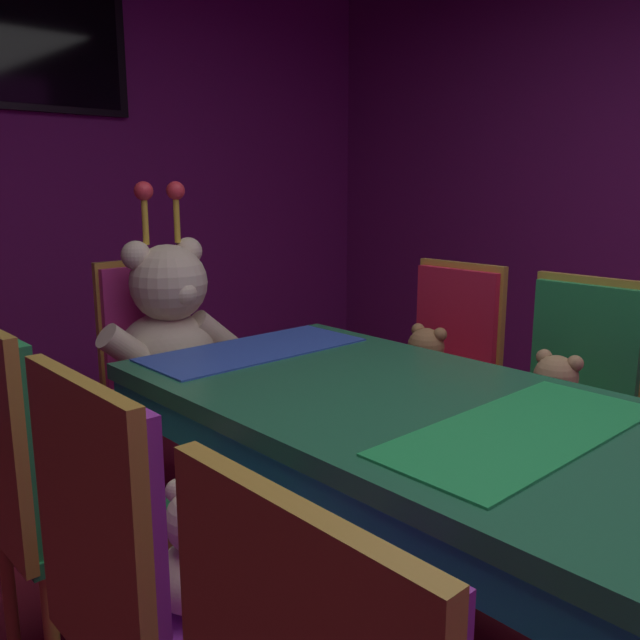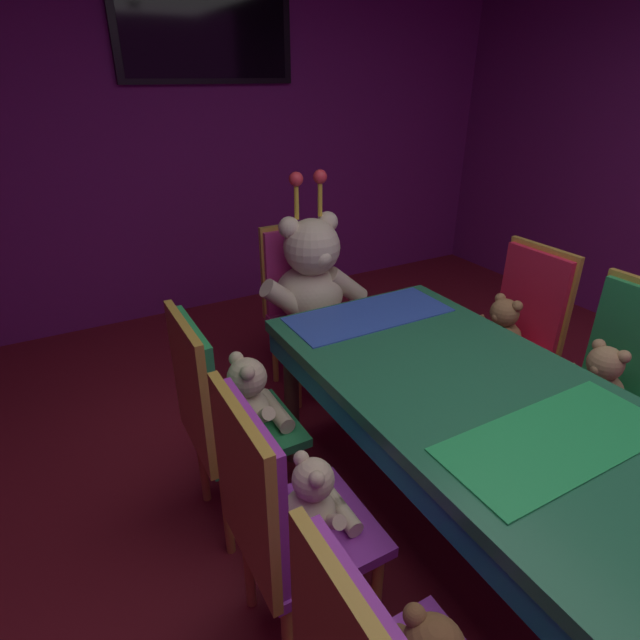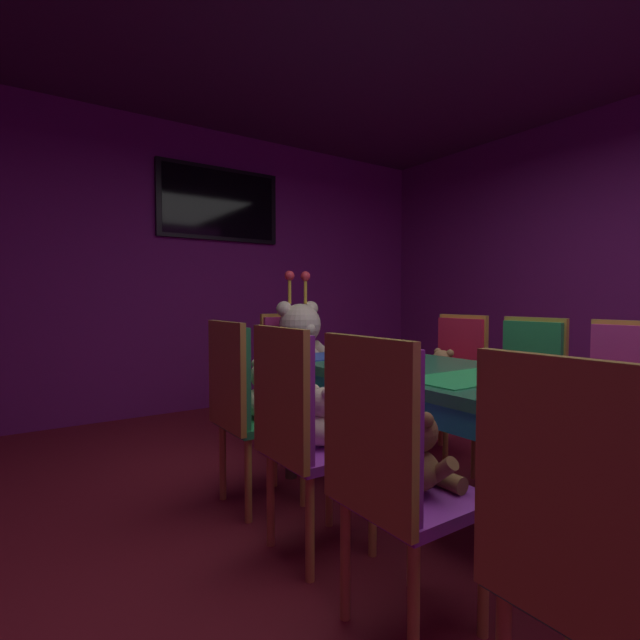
{
  "view_description": "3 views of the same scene",
  "coord_description": "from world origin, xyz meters",
  "px_view_note": "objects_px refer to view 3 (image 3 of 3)",
  "views": [
    {
      "loc": [
        -1.31,
        -0.74,
        1.3
      ],
      "look_at": [
        0.17,
        0.88,
        0.84
      ],
      "focal_mm": 37.03,
      "sensor_mm": 36.0,
      "label": 1
    },
    {
      "loc": [
        -1.22,
        -0.72,
        1.75
      ],
      "look_at": [
        -0.22,
        1.09,
        0.74
      ],
      "focal_mm": 28.29,
      "sensor_mm": 36.0,
      "label": 2
    },
    {
      "loc": [
        -1.83,
        -1.34,
        1.1
      ],
      "look_at": [
        -0.17,
        1.08,
        0.97
      ],
      "focal_mm": 26.15,
      "sensor_mm": 36.0,
      "label": 3
    }
  ],
  "objects_px": {
    "teddy_right_2": "(513,385)",
    "teddy_left_3": "(266,393)",
    "wall_tv": "(220,204)",
    "throne_chair": "(289,364)",
    "teddy_right_3": "(442,373)",
    "chair_left_3": "(241,396)",
    "teddy_right_1": "(611,403)",
    "chair_right_2": "(527,381)",
    "teddy_left_1": "(418,456)",
    "king_teddy_bear": "(301,349)",
    "chair_left_2": "(296,419)",
    "chair_left_1": "(386,459)",
    "chair_right_3": "(455,369)",
    "banquet_table": "(481,395)",
    "chair_right_1": "(624,395)",
    "teddy_left_2": "(324,420)",
    "teddy_left_0": "(617,523)",
    "chair_left_0": "(585,539)"
  },
  "relations": [
    {
      "from": "throne_chair",
      "to": "teddy_right_3",
      "type": "bearing_deg",
      "value": 37.17
    },
    {
      "from": "teddy_right_1",
      "to": "wall_tv",
      "type": "distance_m",
      "value": 3.74
    },
    {
      "from": "chair_right_3",
      "to": "teddy_right_2",
      "type": "bearing_deg",
      "value": 74.05
    },
    {
      "from": "chair_left_2",
      "to": "chair_right_1",
      "type": "distance_m",
      "value": 1.75
    },
    {
      "from": "chair_right_3",
      "to": "throne_chair",
      "type": "relative_size",
      "value": 1.0
    },
    {
      "from": "banquet_table",
      "to": "teddy_left_2",
      "type": "distance_m",
      "value": 0.75
    },
    {
      "from": "teddy_left_2",
      "to": "chair_right_3",
      "type": "height_order",
      "value": "chair_right_3"
    },
    {
      "from": "chair_left_0",
      "to": "chair_left_3",
      "type": "height_order",
      "value": "same"
    },
    {
      "from": "king_teddy_bear",
      "to": "wall_tv",
      "type": "height_order",
      "value": "wall_tv"
    },
    {
      "from": "chair_right_3",
      "to": "teddy_right_3",
      "type": "relative_size",
      "value": 3.18
    },
    {
      "from": "teddy_right_1",
      "to": "teddy_right_3",
      "type": "relative_size",
      "value": 0.92
    },
    {
      "from": "banquet_table",
      "to": "chair_right_2",
      "type": "bearing_deg",
      "value": 18.8
    },
    {
      "from": "chair_right_2",
      "to": "teddy_left_1",
      "type": "bearing_deg",
      "value": 19.9
    },
    {
      "from": "chair_right_2",
      "to": "throne_chair",
      "type": "distance_m",
      "value": 1.68
    },
    {
      "from": "teddy_right_2",
      "to": "teddy_left_3",
      "type": "bearing_deg",
      "value": -23.74
    },
    {
      "from": "chair_right_1",
      "to": "teddy_left_2",
      "type": "bearing_deg",
      "value": -19.97
    },
    {
      "from": "teddy_left_0",
      "to": "teddy_right_1",
      "type": "relative_size",
      "value": 1.14
    },
    {
      "from": "chair_left_1",
      "to": "teddy_right_2",
      "type": "relative_size",
      "value": 3.18
    },
    {
      "from": "chair_left_1",
      "to": "chair_right_1",
      "type": "xyz_separation_m",
      "value": [
        1.68,
        0.01,
        0.0
      ]
    },
    {
      "from": "teddy_right_3",
      "to": "wall_tv",
      "type": "relative_size",
      "value": 0.25
    },
    {
      "from": "teddy_right_1",
      "to": "king_teddy_bear",
      "type": "distance_m",
      "value": 1.97
    },
    {
      "from": "chair_left_1",
      "to": "chair_right_3",
      "type": "bearing_deg",
      "value": 33.4
    },
    {
      "from": "chair_left_2",
      "to": "teddy_left_2",
      "type": "xyz_separation_m",
      "value": [
        0.14,
        0.0,
        -0.02
      ]
    },
    {
      "from": "chair_left_2",
      "to": "chair_left_1",
      "type": "bearing_deg",
      "value": -91.67
    },
    {
      "from": "wall_tv",
      "to": "throne_chair",
      "type": "bearing_deg",
      "value": -90.0
    },
    {
      "from": "chair_left_3",
      "to": "throne_chair",
      "type": "distance_m",
      "value": 1.19
    },
    {
      "from": "king_teddy_bear",
      "to": "chair_right_2",
      "type": "bearing_deg",
      "value": 32.28
    },
    {
      "from": "banquet_table",
      "to": "chair_left_3",
      "type": "xyz_separation_m",
      "value": [
        -0.81,
        0.87,
        -0.06
      ]
    },
    {
      "from": "chair_right_2",
      "to": "teddy_right_3",
      "type": "height_order",
      "value": "chair_right_2"
    },
    {
      "from": "chair_left_1",
      "to": "chair_right_3",
      "type": "xyz_separation_m",
      "value": [
        1.68,
        1.11,
        0.0
      ]
    },
    {
      "from": "teddy_right_3",
      "to": "banquet_table",
      "type": "bearing_deg",
      "value": 50.39
    },
    {
      "from": "teddy_left_0",
      "to": "wall_tv",
      "type": "distance_m",
      "value": 4.29
    },
    {
      "from": "chair_left_0",
      "to": "teddy_left_0",
      "type": "distance_m",
      "value": 0.15
    },
    {
      "from": "chair_left_0",
      "to": "chair_right_2",
      "type": "distance_m",
      "value": 2.01
    },
    {
      "from": "chair_left_2",
      "to": "chair_right_2",
      "type": "height_order",
      "value": "same"
    },
    {
      "from": "banquet_table",
      "to": "teddy_left_2",
      "type": "relative_size",
      "value": 8.6
    },
    {
      "from": "chair_left_3",
      "to": "teddy_right_3",
      "type": "distance_m",
      "value": 1.5
    },
    {
      "from": "chair_left_3",
      "to": "teddy_left_1",
      "type": "bearing_deg",
      "value": -84.25
    },
    {
      "from": "teddy_left_1",
      "to": "throne_chair",
      "type": "height_order",
      "value": "throne_chair"
    },
    {
      "from": "teddy_right_2",
      "to": "teddy_right_3",
      "type": "xyz_separation_m",
      "value": [
        0.01,
        0.56,
        -0.0
      ]
    },
    {
      "from": "teddy_left_3",
      "to": "chair_right_1",
      "type": "relative_size",
      "value": 0.34
    },
    {
      "from": "banquet_table",
      "to": "teddy_right_3",
      "type": "bearing_deg",
      "value": 50.39
    },
    {
      "from": "teddy_right_1",
      "to": "chair_right_2",
      "type": "bearing_deg",
      "value": -103.04
    },
    {
      "from": "chair_left_3",
      "to": "teddy_left_3",
      "type": "bearing_deg",
      "value": 0.0
    },
    {
      "from": "banquet_table",
      "to": "king_teddy_bear",
      "type": "distance_m",
      "value": 1.58
    },
    {
      "from": "teddy_right_2",
      "to": "chair_left_2",
      "type": "bearing_deg",
      "value": -0.67
    },
    {
      "from": "chair_left_0",
      "to": "chair_left_3",
      "type": "bearing_deg",
      "value": 89.36
    },
    {
      "from": "chair_left_3",
      "to": "teddy_right_3",
      "type": "relative_size",
      "value": 3.18
    },
    {
      "from": "teddy_right_3",
      "to": "throne_chair",
      "type": "bearing_deg",
      "value": -52.83
    },
    {
      "from": "teddy_left_2",
      "to": "chair_right_2",
      "type": "distance_m",
      "value": 1.5
    }
  ]
}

